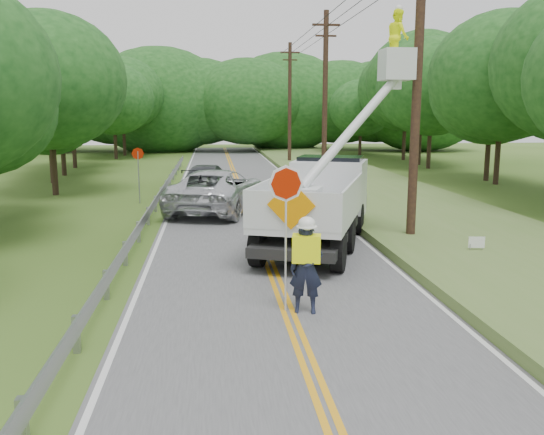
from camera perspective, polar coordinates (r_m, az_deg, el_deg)
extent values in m
plane|color=#2F4F14|center=(10.13, 3.71, -14.65)|extent=(140.00, 140.00, 0.00)
cube|color=#4F4F52|center=(23.48, -2.06, -0.04)|extent=(7.20, 96.00, 0.02)
cube|color=orange|center=(23.47, -2.30, -0.01)|extent=(0.12, 96.00, 0.00)
cube|color=orange|center=(23.48, -1.82, 0.00)|extent=(0.12, 96.00, 0.00)
cube|color=silver|center=(23.50, -10.48, -0.17)|extent=(0.12, 96.00, 0.00)
cube|color=silver|center=(23.96, 6.20, 0.15)|extent=(0.12, 96.00, 0.00)
cube|color=gray|center=(8.44, -23.79, -18.35)|extent=(0.12, 0.14, 0.70)
cube|color=gray|center=(11.07, -19.07, -11.02)|extent=(0.12, 0.14, 0.70)
cube|color=gray|center=(13.84, -16.32, -6.52)|extent=(0.12, 0.14, 0.70)
cube|color=gray|center=(16.70, -14.53, -3.53)|extent=(0.12, 0.14, 0.70)
cube|color=gray|center=(19.60, -13.28, -1.42)|extent=(0.12, 0.14, 0.70)
cube|color=gray|center=(22.52, -12.35, 0.15)|extent=(0.12, 0.14, 0.70)
cube|color=gray|center=(25.46, -11.63, 1.35)|extent=(0.12, 0.14, 0.70)
cube|color=gray|center=(28.42, -11.06, 2.31)|extent=(0.12, 0.14, 0.70)
cube|color=gray|center=(31.38, -10.60, 3.08)|extent=(0.12, 0.14, 0.70)
cube|color=gray|center=(34.35, -10.22, 3.72)|extent=(0.12, 0.14, 0.70)
cube|color=gray|center=(37.32, -9.90, 4.26)|extent=(0.12, 0.14, 0.70)
cube|color=gray|center=(40.30, -9.63, 4.72)|extent=(0.12, 0.14, 0.70)
cube|color=gray|center=(43.28, -9.39, 5.12)|extent=(0.12, 0.14, 0.70)
cube|color=gray|center=(46.27, -9.18, 5.46)|extent=(0.12, 0.14, 0.70)
cube|color=gray|center=(24.43, -11.64, 1.57)|extent=(0.05, 48.00, 0.34)
cylinder|color=black|center=(19.21, 14.36, 12.26)|extent=(0.30, 0.30, 10.00)
cylinder|color=black|center=(33.69, 5.34, 11.64)|extent=(0.30, 0.30, 10.00)
cube|color=black|center=(34.04, 5.47, 18.73)|extent=(1.60, 0.12, 0.12)
cube|color=black|center=(33.96, 5.45, 17.72)|extent=(1.20, 0.10, 0.10)
cylinder|color=black|center=(48.49, 1.79, 11.31)|extent=(0.30, 0.30, 10.00)
cube|color=black|center=(48.73, 1.82, 16.26)|extent=(1.60, 0.12, 0.12)
cube|color=black|center=(48.67, 1.82, 15.56)|extent=(1.20, 0.10, 0.10)
cylinder|color=black|center=(27.60, 6.80, 20.44)|extent=(0.03, 43.00, 0.03)
cylinder|color=black|center=(27.76, 8.30, 20.35)|extent=(0.03, 43.00, 0.03)
cylinder|color=black|center=(27.93, 9.79, 20.25)|extent=(0.03, 43.00, 0.03)
cube|color=#557432|center=(24.96, 14.42, 0.59)|extent=(7.00, 96.00, 0.30)
cylinder|color=#332319|center=(32.05, -21.09, 5.17)|extent=(0.32, 0.32, 3.43)
ellipsoid|color=#164315|center=(31.99, -21.60, 12.65)|extent=(8.00, 8.00, 7.04)
cylinder|color=#332319|center=(37.75, -21.23, 5.13)|extent=(0.32, 0.32, 2.47)
ellipsoid|color=#164315|center=(37.62, -21.53, 9.70)|extent=(5.76, 5.76, 5.07)
cylinder|color=#332319|center=(41.98, -20.25, 5.96)|extent=(0.32, 0.32, 2.90)
ellipsoid|color=#164315|center=(41.89, -20.56, 10.80)|extent=(6.77, 6.77, 5.96)
cylinder|color=#332319|center=(47.52, -19.29, 6.73)|extent=(0.32, 0.32, 3.33)
ellipsoid|color=#164315|center=(47.47, -19.59, 11.63)|extent=(7.77, 7.77, 6.83)
cylinder|color=#332319|center=(55.72, -15.47, 7.35)|extent=(0.32, 0.32, 3.21)
ellipsoid|color=#164315|center=(55.67, -15.67, 11.38)|extent=(7.49, 7.49, 6.59)
cylinder|color=#332319|center=(59.86, -14.64, 7.75)|extent=(0.32, 0.32, 3.56)
ellipsoid|color=#164315|center=(59.84, -14.84, 11.91)|extent=(8.32, 8.32, 7.32)
cylinder|color=#332319|center=(37.03, 21.73, 5.97)|extent=(0.32, 0.32, 3.71)
ellipsoid|color=#164315|center=(37.01, 22.22, 12.99)|extent=(8.67, 8.67, 7.63)
cylinder|color=#332319|center=(38.86, 20.85, 5.89)|extent=(0.32, 0.32, 3.29)
ellipsoid|color=#164315|center=(38.80, 21.25, 11.81)|extent=(7.67, 7.67, 6.75)
cylinder|color=#332319|center=(46.05, 15.52, 7.02)|extent=(0.32, 0.32, 3.63)
ellipsoid|color=#164315|center=(46.02, 15.80, 12.54)|extent=(8.47, 8.47, 7.45)
cylinder|color=#332319|center=(49.24, 14.61, 7.46)|extent=(0.32, 0.32, 3.97)
ellipsoid|color=#164315|center=(49.25, 14.88, 13.11)|extent=(9.27, 9.27, 8.16)
cylinder|color=#332319|center=(53.90, 13.13, 7.64)|extent=(0.32, 0.32, 3.74)
ellipsoid|color=#164315|center=(53.88, 13.34, 12.50)|extent=(8.73, 8.73, 7.69)
cylinder|color=#332319|center=(59.13, 8.84, 7.55)|extent=(0.32, 0.32, 2.78)
ellipsoid|color=#164315|center=(59.06, 8.93, 10.83)|extent=(6.48, 6.48, 5.70)
ellipsoid|color=#164315|center=(67.17, -23.28, 10.68)|extent=(13.96, 10.47, 10.47)
ellipsoid|color=#164315|center=(68.74, -19.40, 10.91)|extent=(12.09, 9.06, 9.06)
ellipsoid|color=#164315|center=(67.15, -15.39, 11.15)|extent=(12.76, 9.57, 9.57)
ellipsoid|color=#164315|center=(65.70, -11.28, 11.34)|extent=(16.09, 12.07, 12.07)
ellipsoid|color=#164315|center=(65.20, -7.43, 11.46)|extent=(12.83, 9.63, 9.63)
ellipsoid|color=#164315|center=(63.57, -2.45, 11.56)|extent=(12.58, 9.43, 9.43)
ellipsoid|color=#164315|center=(67.39, 1.35, 11.51)|extent=(15.27, 11.46, 11.46)
ellipsoid|color=#164315|center=(67.73, 6.97, 11.43)|extent=(12.71, 9.53, 9.53)
ellipsoid|color=#164315|center=(67.85, 10.44, 11.34)|extent=(12.36, 9.27, 9.27)
ellipsoid|color=#164315|center=(67.43, 14.83, 11.17)|extent=(14.96, 11.22, 11.22)
imported|color=#191E33|center=(12.25, 3.47, -5.15)|extent=(0.79, 0.60, 1.96)
cube|color=#EAFC0A|center=(12.14, 3.49, -3.12)|extent=(0.66, 0.48, 0.59)
ellipsoid|color=white|center=(12.02, 3.52, -0.60)|extent=(0.37, 0.37, 0.29)
cylinder|color=#B7B7B7|center=(12.22, 1.39, -3.27)|extent=(0.04, 0.04, 2.74)
cylinder|color=#A91800|center=(11.96, 1.42, 3.44)|extent=(0.78, 0.18, 0.78)
cylinder|color=black|center=(15.96, -1.43, -3.04)|extent=(0.70, 1.14, 1.09)
cylinder|color=black|center=(15.52, 6.69, -3.50)|extent=(0.70, 1.14, 1.09)
cylinder|color=black|center=(18.11, 0.53, -1.41)|extent=(0.70, 1.14, 1.09)
cylinder|color=black|center=(17.71, 7.69, -1.77)|extent=(0.70, 1.14, 1.09)
cylinder|color=black|center=(20.83, 2.40, 0.16)|extent=(0.70, 1.14, 1.09)
cylinder|color=black|center=(20.49, 8.63, -0.13)|extent=(0.70, 1.14, 1.09)
cube|color=black|center=(18.19, 4.26, -1.13)|extent=(4.77, 7.65, 0.28)
cube|color=silver|center=(17.31, 3.83, 0.20)|extent=(4.27, 5.81, 0.25)
cube|color=silver|center=(17.50, -0.29, 2.22)|extent=(1.89, 4.92, 1.02)
cube|color=silver|center=(17.04, 8.10, 1.89)|extent=(1.89, 4.92, 1.02)
cube|color=silver|center=(14.71, 2.00, 0.63)|extent=(2.47, 0.98, 1.02)
cube|color=silver|center=(21.03, 5.77, 2.94)|extent=(3.15, 2.92, 2.05)
cube|color=black|center=(21.17, 5.90, 5.00)|extent=(2.65, 2.18, 0.85)
cube|color=silver|center=(16.01, 3.03, 1.43)|extent=(1.32, 1.32, 0.91)
cube|color=silver|center=(19.03, 12.43, 14.77)|extent=(0.97, 0.97, 0.97)
imported|color=#EAFC0A|center=(19.11, 12.53, 17.33)|extent=(0.62, 0.80, 1.65)
cube|color=orange|center=(14.61, 1.93, 1.24)|extent=(1.22, 0.49, 1.29)
imported|color=silver|center=(24.99, -5.53, 2.74)|extent=(4.89, 7.30, 1.86)
imported|color=#383C40|center=(31.38, -6.54, 3.97)|extent=(2.88, 5.44, 1.50)
cylinder|color=gray|center=(27.87, -13.25, 3.94)|extent=(0.06, 0.06, 2.50)
cylinder|color=#A91800|center=(27.77, -13.35, 6.27)|extent=(0.57, 0.08, 0.57)
cube|color=white|center=(17.83, 19.88, -2.36)|extent=(0.48, 0.09, 0.34)
cylinder|color=gray|center=(17.81, 19.26, -3.28)|extent=(0.02, 0.02, 0.48)
cylinder|color=gray|center=(17.97, 20.37, -3.23)|extent=(0.02, 0.02, 0.48)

